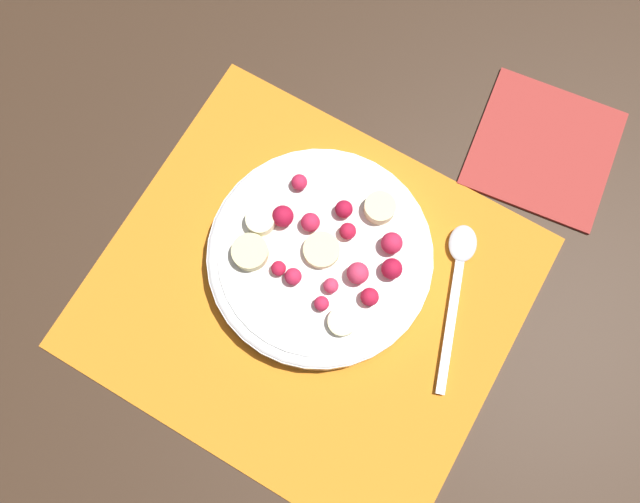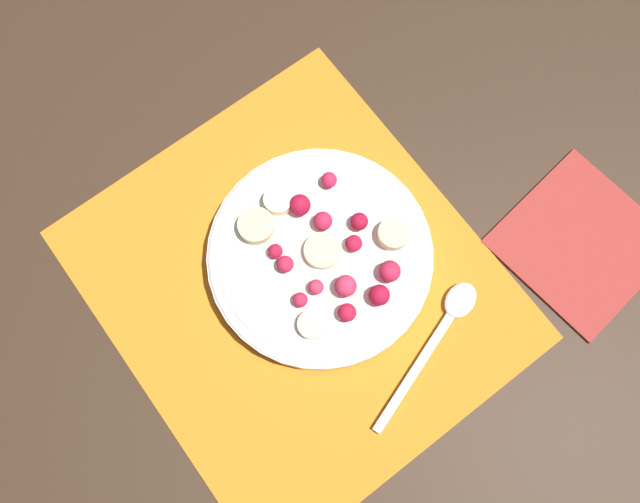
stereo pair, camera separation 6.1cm
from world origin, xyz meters
name	(u,v)px [view 2 (the right image)]	position (x,y,z in m)	size (l,w,h in m)	color
ground_plane	(296,285)	(0.00, 0.00, 0.00)	(3.00, 3.00, 0.00)	#382619
placemat	(296,284)	(0.00, 0.00, 0.00)	(0.41, 0.37, 0.01)	orange
fruit_bowl	(320,255)	(0.01, -0.04, 0.02)	(0.23, 0.23, 0.05)	white
spoon	(445,325)	(-0.12, -0.09, 0.01)	(0.07, 0.17, 0.01)	silver
napkin	(582,242)	(-0.14, -0.27, 0.00)	(0.17, 0.17, 0.01)	#A3332D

